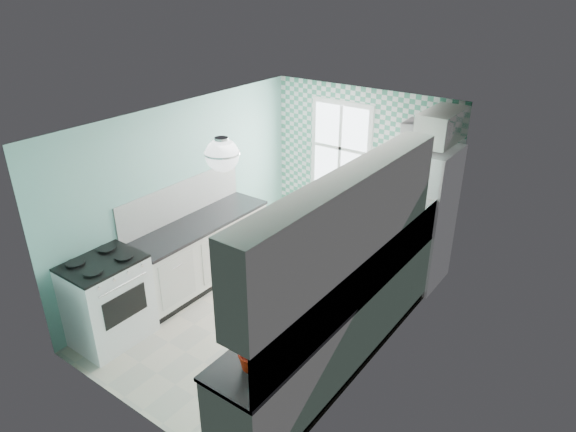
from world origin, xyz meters
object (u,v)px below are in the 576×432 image
Objects in this scene: stove at (107,299)px; microwave at (426,135)px; ceiling_light at (222,155)px; sink at (379,258)px; potted_plant at (253,351)px; fridge at (417,215)px; fruit_bowl at (281,341)px.

microwave reaches higher than stove.
sink is (1.20, 1.29, -1.39)m from ceiling_light.
stove is 4.39m from microwave.
potted_plant is at bearing -40.38° from ceiling_light.
sink is at bearing 89.91° from potted_plant.
fridge is 1.13m from microwave.
stove is at bearing -146.08° from ceiling_light.
microwave reaches higher than fruit_bowl.
microwave reaches higher than potted_plant.
potted_plant is 3.73m from microwave.
ceiling_light is 3.11m from fridge.
potted_plant is (-0.00, -2.31, 0.20)m from sink.
fridge is at bearing 92.43° from sink.
stove is 2.48m from potted_plant.
fruit_bowl is (0.09, -3.21, -0.00)m from fridge.
stove is 3.21m from sink.
microwave reaches higher than sink.
microwave is at bearing 55.15° from fridge.
ceiling_light is 2.82m from microwave.
ceiling_light is at bearing 63.83° from microwave.
fridge is 7.26× the size of fruit_bowl.
fruit_bowl is (-0.00, -1.92, 0.05)m from sink.
potted_plant is at bearing 88.54° from microwave.
sink is (0.09, -1.29, -0.05)m from fridge.
microwave is (0.00, 0.00, 1.13)m from fridge.
fruit_bowl is 0.72× the size of potted_plant.
ceiling_light is 1.30× the size of fruit_bowl.
sink is at bearing 39.75° from stove.
potted_plant reaches higher than stove.
microwave is at bearing 91.61° from fruit_bowl.
sink reaches higher than fruit_bowl.
fridge is 3.60m from potted_plant.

